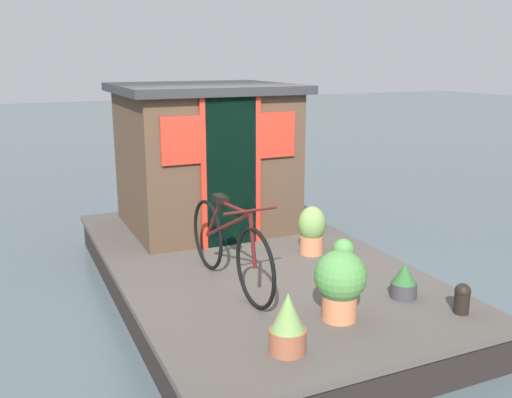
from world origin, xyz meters
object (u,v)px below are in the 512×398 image
potted_plant_sage (404,281)px  mooring_bollard (462,297)px  potted_plant_thyme (343,255)px  potted_plant_rosemary (288,324)px  houseboat_cabin (205,156)px  potted_plant_ivy (312,230)px  potted_plant_geranium (340,282)px  bicycle (229,246)px

potted_plant_sage → mooring_bollard: bearing=-152.8°
potted_plant_thyme → potted_plant_rosemary: (-1.12, 1.20, 0.01)m
houseboat_cabin → potted_plant_ivy: (-1.54, -0.69, -0.64)m
potted_plant_sage → potted_plant_thyme: 0.72m
houseboat_cabin → potted_plant_rosemary: bearing=170.6°
potted_plant_rosemary → potted_plant_sage: bearing=-72.8°
potted_plant_ivy → houseboat_cabin: bearing=24.1°
potted_plant_ivy → potted_plant_sage: bearing=-173.2°
potted_plant_geranium → potted_plant_rosemary: bearing=115.4°
houseboat_cabin → potted_plant_thyme: size_ratio=5.60×
potted_plant_sage → potted_plant_thyme: bearing=16.8°
houseboat_cabin → mooring_bollard: (-3.39, -1.09, -0.77)m
potted_plant_sage → bicycle: bearing=56.0°
bicycle → potted_plant_ivy: bicycle is taller
potted_plant_sage → potted_plant_geranium: size_ratio=0.55×
potted_plant_ivy → potted_plant_geranium: size_ratio=0.91×
houseboat_cabin → potted_plant_geranium: bearing=-178.4°
potted_plant_rosemary → potted_plant_ivy: bearing=-34.4°
houseboat_cabin → potted_plant_thyme: (-2.24, -0.65, -0.70)m
potted_plant_thyme → mooring_bollard: bearing=-158.8°
potted_plant_ivy → mooring_bollard: bearing=-167.7°
potted_plant_sage → houseboat_cabin: bearing=16.2°
potted_plant_sage → potted_plant_thyme: size_ratio=0.86×
potted_plant_rosemary → mooring_bollard: potted_plant_rosemary is taller
bicycle → potted_plant_ivy: 1.27m
houseboat_cabin → mooring_bollard: bearing=-162.2°
potted_plant_rosemary → potted_plant_geranium: (0.31, -0.64, 0.11)m
potted_plant_sage → mooring_bollard: (-0.47, -0.24, -0.01)m
potted_plant_sage → potted_plant_rosemary: potted_plant_rosemary is taller
potted_plant_thyme → potted_plant_geranium: bearing=145.4°
potted_plant_rosemary → bicycle: bearing=-3.2°
potted_plant_rosemary → potted_plant_thyme: bearing=-47.1°
bicycle → potted_plant_sage: bicycle is taller
potted_plant_sage → potted_plant_geranium: potted_plant_geranium is taller
potted_plant_ivy → potted_plant_geranium: bearing=158.3°
bicycle → potted_plant_geranium: size_ratio=3.00×
potted_plant_geranium → mooring_bollard: size_ratio=2.23×
potted_plant_sage → mooring_bollard: potted_plant_sage is taller
houseboat_cabin → potted_plant_ivy: size_ratio=3.95×
bicycle → potted_plant_sage: 1.63m
bicycle → potted_plant_rosemary: bicycle is taller
mooring_bollard → potted_plant_ivy: bearing=12.3°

